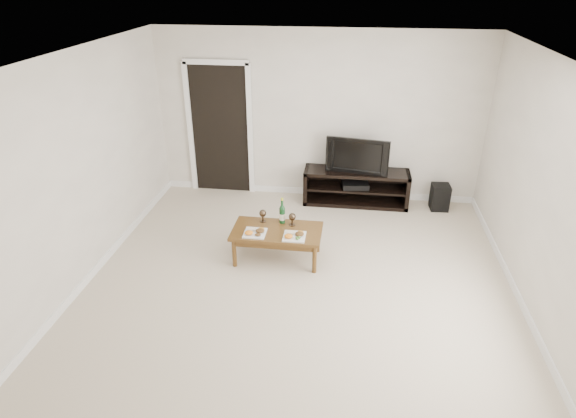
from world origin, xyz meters
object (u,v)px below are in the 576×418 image
at_px(subwoofer, 440,197).
at_px(coffee_table, 277,244).
at_px(television, 358,154).
at_px(media_console, 356,187).

bearing_deg(subwoofer, coffee_table, -145.19).
bearing_deg(television, subwoofer, 8.00).
bearing_deg(subwoofer, media_console, 176.20).
height_order(television, subwoofer, television).
bearing_deg(television, media_console, 0.00).
height_order(subwoofer, coffee_table, coffee_table).
distance_m(media_console, coffee_table, 2.01).
bearing_deg(coffee_table, media_console, 60.96).
relative_size(television, subwoofer, 2.39).
xyz_separation_m(media_console, subwoofer, (1.28, -0.03, -0.08)).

